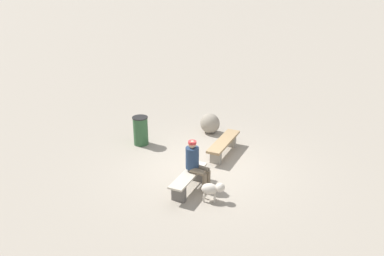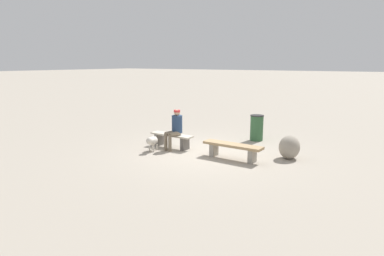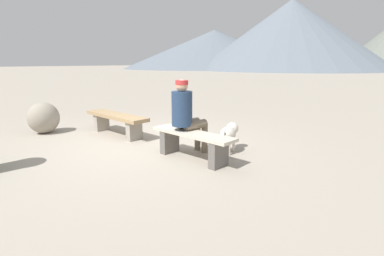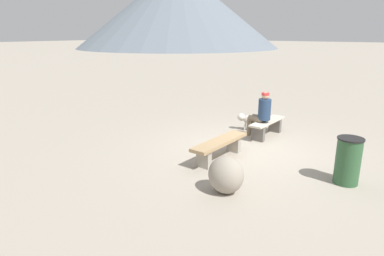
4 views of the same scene
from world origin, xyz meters
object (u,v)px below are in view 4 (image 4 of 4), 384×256
Objects in this scene: dog at (247,119)px; boulder at (226,175)px; bench_left at (220,145)px; seated_person at (262,112)px; trash_bin at (348,161)px; bench_right at (267,126)px.

boulder reaches higher than dog.
bench_left is 2.15m from seated_person.
boulder is at bearing -156.09° from seated_person.
boulder is at bearing -143.03° from bench_left.
trash_bin is at bearing -80.71° from bench_left.
dog is at bearing 64.40° from seated_person.
bench_left is 2.63m from dog.
dog is 4.25m from boulder.
seated_person is (-0.22, 0.09, 0.44)m from bench_right.
bench_right is at bearing -1.82° from bench_left.
seated_person is 1.97× the size of dog.
bench_right is 0.50m from seated_person.
boulder is at bearing 95.86° from dog.
trash_bin is (0.38, -2.69, 0.13)m from bench_left.
seated_person reaches higher than trash_bin.
dog is 0.71× the size of trash_bin.
bench_right is 2.37× the size of dog.
dog is 3.96m from trash_bin.
trash_bin is (-1.96, -2.56, 0.16)m from bench_right.
trash_bin is 2.45m from boulder.
bench_right is 3.81m from boulder.
seated_person is at bearing 15.25° from boulder.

